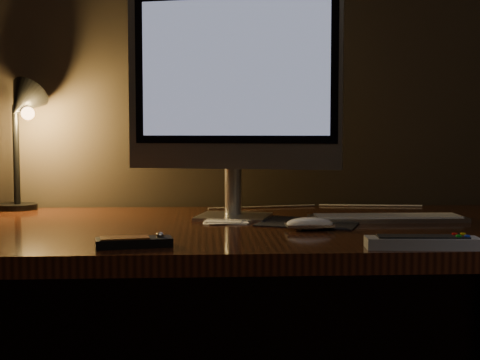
{
  "coord_description": "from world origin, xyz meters",
  "views": [
    {
      "loc": [
        -0.08,
        0.33,
        0.96
      ],
      "look_at": [
        0.0,
        1.73,
        0.86
      ],
      "focal_mm": 50.0,
      "sensor_mm": 36.0,
      "label": 1
    }
  ],
  "objects": [
    {
      "name": "media_remote",
      "position": [
        -0.21,
        1.57,
        0.76
      ],
      "size": [
        0.15,
        0.08,
        0.03
      ],
      "rotation": [
        0.0,
        0.0,
        0.18
      ],
      "color": "black",
      "rests_on": "desk"
    },
    {
      "name": "desk_lamp",
      "position": [
        -0.56,
        2.16,
        0.99
      ],
      "size": [
        0.17,
        0.18,
        0.36
      ],
      "rotation": [
        0.0,
        0.0,
        -0.06
      ],
      "color": "black",
      "rests_on": "desk"
    },
    {
      "name": "mousepad",
      "position": [
        0.17,
        1.87,
        0.75
      ],
      "size": [
        0.28,
        0.25,
        0.0
      ],
      "primitive_type": "cube",
      "rotation": [
        0.0,
        0.0,
        -0.37
      ],
      "color": "black",
      "rests_on": "desk"
    },
    {
      "name": "mouse",
      "position": [
        0.16,
        1.76,
        0.76
      ],
      "size": [
        0.1,
        0.05,
        0.02
      ],
      "primitive_type": "ellipsoid",
      "rotation": [
        0.0,
        0.0,
        0.01
      ],
      "color": "white",
      "rests_on": "desk"
    },
    {
      "name": "monitor",
      "position": [
        -0.0,
        1.97,
        1.08
      ],
      "size": [
        0.52,
        0.19,
        0.56
      ],
      "rotation": [
        0.0,
        0.0,
        -0.26
      ],
      "color": "silver",
      "rests_on": "desk"
    },
    {
      "name": "tv_remote",
      "position": [
        0.33,
        1.52,
        0.76
      ],
      "size": [
        0.21,
        0.07,
        0.03
      ],
      "rotation": [
        0.0,
        0.0,
        -0.08
      ],
      "color": "gray",
      "rests_on": "desk"
    },
    {
      "name": "desk",
      "position": [
        0.0,
        1.93,
        0.62
      ],
      "size": [
        1.6,
        0.75,
        0.75
      ],
      "color": "#3C1A0D",
      "rests_on": "ground"
    },
    {
      "name": "cable",
      "position": [
        0.25,
        2.19,
        0.75
      ],
      "size": [
        0.61,
        0.01,
        0.01
      ],
      "primitive_type": "cylinder",
      "rotation": [
        0.0,
        1.57,
        0.0
      ],
      "color": "white",
      "rests_on": "desk"
    },
    {
      "name": "keyboard",
      "position": [
        0.37,
        1.91,
        0.76
      ],
      "size": [
        0.37,
        0.11,
        0.01
      ],
      "primitive_type": "cube",
      "rotation": [
        0.0,
        0.0,
        -0.01
      ],
      "color": "silver",
      "rests_on": "desk"
    },
    {
      "name": "papers",
      "position": [
        -0.02,
        1.89,
        0.75
      ],
      "size": [
        0.11,
        0.07,
        0.01
      ],
      "primitive_type": "cube",
      "rotation": [
        0.0,
        0.0,
        -0.05
      ],
      "color": "white",
      "rests_on": "desk"
    }
  ]
}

